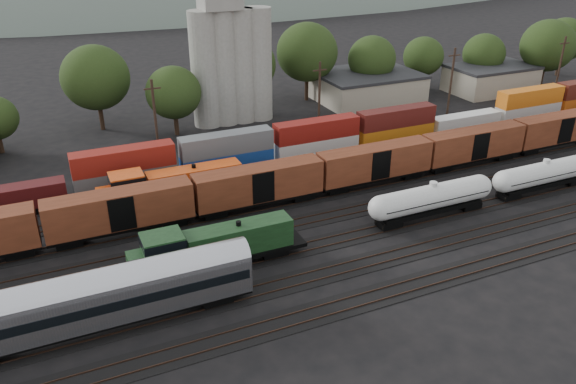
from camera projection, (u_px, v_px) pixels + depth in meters
name	position (u px, v px, depth m)	size (l,w,h in m)	color
ground	(312.00, 220.00, 62.43)	(600.00, 600.00, 0.00)	black
tracks	(312.00, 220.00, 62.41)	(180.00, 33.20, 0.20)	black
green_locomotive	(209.00, 247.00, 52.33)	(17.18, 3.03, 4.55)	black
tank_car_a	(432.00, 198.00, 61.75)	(15.95, 2.86, 4.18)	silver
tank_car_b	(544.00, 174.00, 67.93)	(15.33, 2.74, 4.02)	silver
passenger_coach	(102.00, 297.00, 44.12)	(24.22, 2.99, 5.50)	silver
orange_locomotive	(169.00, 185.00, 64.55)	(18.28, 3.05, 4.57)	black
boxcar_string	(426.00, 153.00, 72.12)	(184.40, 2.90, 4.20)	black
container_wall	(313.00, 143.00, 76.31)	(170.90, 2.60, 5.80)	black
grain_silo	(230.00, 53.00, 88.32)	(13.40, 5.00, 29.00)	gray
industrial_sheds	(253.00, 105.00, 92.72)	(119.38, 17.26, 5.10)	#9E937F
tree_band	(258.00, 72.00, 92.65)	(162.22, 22.17, 14.07)	black
utility_poles	(242.00, 111.00, 77.80)	(122.20, 0.36, 12.00)	black
distant_hills	(132.00, 28.00, 293.79)	(860.00, 286.00, 130.00)	#59665B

